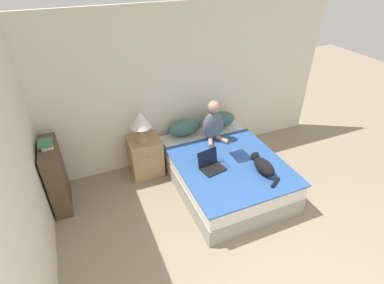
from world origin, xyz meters
name	(u,v)px	position (x,y,z in m)	size (l,w,h in m)	color
wall_back	(178,88)	(0.00, 3.53, 1.27)	(5.34, 0.05, 2.55)	silver
wall_side	(20,198)	(-2.20, 1.75, 1.27)	(0.05, 4.50, 2.55)	silver
bed	(224,172)	(0.32, 2.45, 0.26)	(1.51, 2.00, 0.52)	#9E998E
pillow_near	(184,128)	(0.00, 3.30, 0.66)	(0.57, 0.27, 0.28)	#42665B
pillow_far	(219,120)	(0.65, 3.30, 0.66)	(0.57, 0.27, 0.28)	#42665B
person_sitting	(213,123)	(0.39, 3.01, 0.81)	(0.37, 0.35, 0.67)	slate
cat_tabby	(263,166)	(0.64, 1.97, 0.62)	(0.22, 0.62, 0.20)	black
laptop_open	(211,165)	(0.02, 2.32, 0.58)	(0.37, 0.34, 0.25)	black
nightstand	(146,157)	(-0.71, 3.23, 0.32)	(0.50, 0.47, 0.64)	tan
table_lamp	(140,121)	(-0.73, 3.21, 0.99)	(0.33, 0.33, 0.50)	tan
bookshelf	(56,176)	(-2.03, 3.03, 0.49)	(0.22, 0.71, 0.99)	brown
book_stack_top	(46,144)	(-2.03, 3.02, 1.03)	(0.18, 0.22, 0.08)	beige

